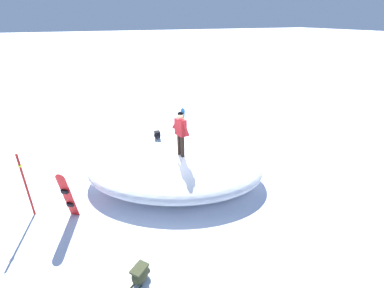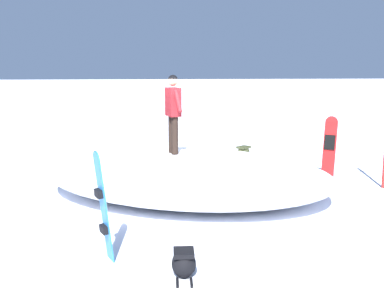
{
  "view_description": "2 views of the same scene",
  "coord_description": "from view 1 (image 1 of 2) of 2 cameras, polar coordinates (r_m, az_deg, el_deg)",
  "views": [
    {
      "loc": [
        2.37,
        7.77,
        5.38
      ],
      "look_at": [
        -0.81,
        0.45,
        1.62
      ],
      "focal_mm": 25.29,
      "sensor_mm": 36.0,
      "label": 1
    },
    {
      "loc": [
        -1.53,
        -9.57,
        2.66
      ],
      "look_at": [
        -0.19,
        0.37,
        1.04
      ],
      "focal_mm": 43.13,
      "sensor_mm": 36.0,
      "label": 2
    }
  ],
  "objects": [
    {
      "name": "backpack_far",
      "position": [
        6.74,
        -10.83,
        -25.27
      ],
      "size": [
        0.67,
        0.6,
        0.44
      ],
      "color": "#383D23",
      "rests_on": "ground"
    },
    {
      "name": "ground",
      "position": [
        9.74,
        -5.47,
        -8.42
      ],
      "size": [
        240.0,
        240.0,
        0.0
      ],
      "primitive_type": "plane",
      "color": "white"
    },
    {
      "name": "snowboard_secondary_upright",
      "position": [
        12.75,
        -2.11,
        4.22
      ],
      "size": [
        0.27,
        0.31,
        1.58
      ],
      "color": "#2672BF",
      "rests_on": "ground"
    },
    {
      "name": "snow_mound",
      "position": [
        9.72,
        -3.62,
        -5.2
      ],
      "size": [
        7.34,
        6.37,
        0.94
      ],
      "primitive_type": "ellipsoid",
      "rotation": [
        0.0,
        0.0,
        2.69
      ],
      "color": "white",
      "rests_on": "ground"
    },
    {
      "name": "snowboard_primary_upright",
      "position": [
        8.54,
        -24.85,
        -9.75
      ],
      "size": [
        0.41,
        0.41,
        1.58
      ],
      "color": "red",
      "rests_on": "ground"
    },
    {
      "name": "snowboarder_standing",
      "position": [
        9.19,
        -2.42,
        2.9
      ],
      "size": [
        0.31,
        0.98,
        1.62
      ],
      "color": "black",
      "rests_on": "snow_mound"
    },
    {
      "name": "backpack_near",
      "position": [
        13.24,
        -7.33,
        1.91
      ],
      "size": [
        0.35,
        0.56,
        0.36
      ],
      "color": "black",
      "rests_on": "ground"
    },
    {
      "name": "trail_marker_pole",
      "position": [
        9.1,
        -31.67,
        -7.27
      ],
      "size": [
        0.1,
        0.1,
        2.04
      ],
      "color": "#A51E19",
      "rests_on": "ground"
    }
  ]
}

